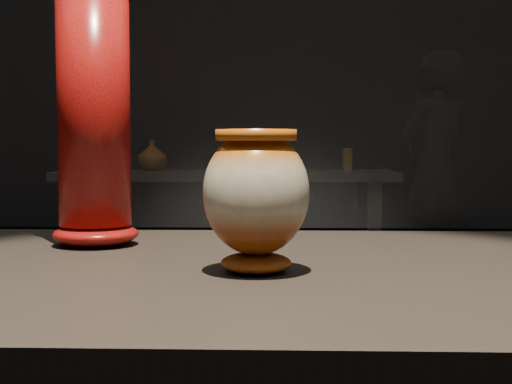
# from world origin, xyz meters

# --- Properties ---
(main_vase) EXTENTS (0.17, 0.17, 0.19)m
(main_vase) POSITION_xyz_m (-0.09, -0.05, 1.00)
(main_vase) COLOR #7A300A
(main_vase) RESTS_ON display_plinth
(tall_vase) EXTENTS (0.18, 0.18, 0.45)m
(tall_vase) POSITION_xyz_m (-0.37, 0.19, 1.12)
(tall_vase) COLOR red
(tall_vase) RESTS_ON display_plinth
(back_shelf) EXTENTS (2.00, 0.60, 0.90)m
(back_shelf) POSITION_xyz_m (-0.38, 3.29, 0.64)
(back_shelf) COLOR black
(back_shelf) RESTS_ON ground
(back_vase_left) EXTENTS (0.22, 0.22, 0.18)m
(back_vase_left) POSITION_xyz_m (-0.83, 3.30, 0.99)
(back_vase_left) COLOR #905415
(back_vase_left) RESTS_ON back_shelf
(back_vase_mid) EXTENTS (0.21, 0.21, 0.20)m
(back_vase_mid) POSITION_xyz_m (-0.28, 3.34, 1.00)
(back_vase_mid) COLOR #7A300A
(back_vase_mid) RESTS_ON back_shelf
(back_vase_right) EXTENTS (0.06, 0.06, 0.14)m
(back_vase_right) POSITION_xyz_m (0.34, 3.25, 0.97)
(back_vase_right) COLOR #905415
(back_vase_right) RESTS_ON back_shelf
(visitor) EXTENTS (0.75, 0.71, 1.73)m
(visitor) POSITION_xyz_m (1.06, 4.27, 0.86)
(visitor) COLOR black
(visitor) RESTS_ON ground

